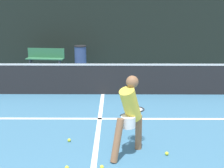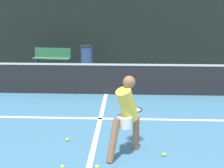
{
  "view_description": "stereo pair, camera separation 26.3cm",
  "coord_description": "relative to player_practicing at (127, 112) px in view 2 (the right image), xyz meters",
  "views": [
    {
      "loc": [
        0.34,
        -2.18,
        2.64
      ],
      "look_at": [
        0.3,
        4.47,
        0.95
      ],
      "focal_mm": 50.0,
      "sensor_mm": 36.0,
      "label": 1
    },
    {
      "loc": [
        0.61,
        -2.17,
        2.64
      ],
      "look_at": [
        0.3,
        4.47,
        0.95
      ],
      "focal_mm": 50.0,
      "sensor_mm": 36.0,
      "label": 2
    }
  ],
  "objects": [
    {
      "name": "tennis_ball_scattered_2",
      "position": [
        -1.17,
        0.49,
        -0.77
      ],
      "size": [
        0.07,
        0.07,
        0.07
      ],
      "primitive_type": "sphere",
      "color": "#D1E033",
      "rests_on": "ground"
    },
    {
      "name": "tennis_ball_scattered_4",
      "position": [
        -1.06,
        -0.58,
        -0.77
      ],
      "size": [
        0.07,
        0.07,
        0.07
      ],
      "primitive_type": "sphere",
      "color": "#D1E033",
      "rests_on": "ground"
    },
    {
      "name": "tennis_ball_scattered_8",
      "position": [
        0.68,
        -0.07,
        -0.77
      ],
      "size": [
        0.07,
        0.07,
        0.07
      ],
      "primitive_type": "sphere",
      "color": "#D1E033",
      "rests_on": "ground"
    },
    {
      "name": "player_practicing",
      "position": [
        0.0,
        0.0,
        0.0
      ],
      "size": [
        0.75,
        1.15,
        1.46
      ],
      "rotation": [
        0.0,
        0.0,
        0.86
      ],
      "color": "#8C6042",
      "rests_on": "ground"
    },
    {
      "name": "fence_back",
      "position": [
        -0.62,
        8.86,
        0.84
      ],
      "size": [
        24.0,
        0.06,
        3.29
      ],
      "color": "black",
      "rests_on": "ground"
    },
    {
      "name": "parked_car",
      "position": [
        1.5,
        11.23,
        -0.15
      ],
      "size": [
        1.83,
        4.08,
        1.53
      ],
      "color": "maroon",
      "rests_on": "ground"
    },
    {
      "name": "building_far",
      "position": [
        -0.62,
        26.27,
        1.88
      ],
      "size": [
        36.0,
        2.4,
        5.36
      ],
      "primitive_type": "cube",
      "color": "gray",
      "rests_on": "ground"
    },
    {
      "name": "court_service_line",
      "position": [
        -0.62,
        1.78,
        -0.8
      ],
      "size": [
        8.25,
        0.1,
        0.01
      ],
      "primitive_type": "cube",
      "color": "white",
      "rests_on": "ground"
    },
    {
      "name": "trash_bin",
      "position": [
        -1.72,
        7.89,
        -0.31
      ],
      "size": [
        0.52,
        0.52,
        0.97
      ],
      "color": "#384C7F",
      "rests_on": "ground"
    },
    {
      "name": "courtside_bench",
      "position": [
        -3.18,
        7.78,
        -0.33
      ],
      "size": [
        1.62,
        0.56,
        0.86
      ],
      "rotation": [
        0.0,
        0.0,
        -0.11
      ],
      "color": "#33724C",
      "rests_on": "ground"
    },
    {
      "name": "tennis_ball_scattered_10",
      "position": [
        -0.48,
        -0.56,
        -0.77
      ],
      "size": [
        0.07,
        0.07,
        0.07
      ],
      "primitive_type": "sphere",
      "color": "#D1E033",
      "rests_on": "ground"
    },
    {
      "name": "net",
      "position": [
        -0.62,
        3.89,
        -0.29
      ],
      "size": [
        11.09,
        0.09,
        1.07
      ],
      "color": "slate",
      "rests_on": "ground"
    },
    {
      "name": "court_center_mark",
      "position": [
        -0.62,
        0.82,
        -0.8
      ],
      "size": [
        0.1,
        6.13,
        0.01
      ],
      "primitive_type": "cube",
      "color": "white",
      "rests_on": "ground"
    },
    {
      "name": "tennis_ball_scattered_0",
      "position": [
        0.19,
        2.39,
        -0.77
      ],
      "size": [
        0.07,
        0.07,
        0.07
      ],
      "primitive_type": "sphere",
      "color": "#D1E033",
      "rests_on": "ground"
    }
  ]
}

